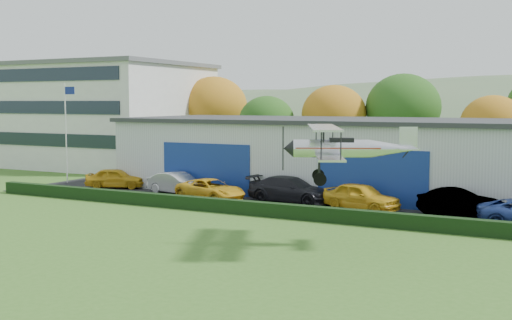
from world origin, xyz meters
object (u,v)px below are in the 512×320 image
at_px(car_1, 177,183).
at_px(car_2, 211,190).
at_px(flagpole, 67,124).
at_px(hangar, 396,157).
at_px(car_4, 361,196).
at_px(office_block, 98,114).
at_px(biplane, 343,147).
at_px(car_3, 291,190).
at_px(car_0, 116,178).
at_px(car_5, 461,202).

xyz_separation_m(car_1, car_2, (3.46, -1.23, -0.07)).
distance_m(flagpole, car_1, 12.00).
relative_size(hangar, car_4, 8.49).
xyz_separation_m(office_block, biplane, (34.87, -23.95, -0.69)).
bearing_deg(hangar, car_3, -126.49).
relative_size(car_0, car_4, 0.92).
distance_m(hangar, flagpole, 25.68).
distance_m(office_block, biplane, 42.31).
bearing_deg(car_5, car_2, 70.77).
bearing_deg(biplane, car_5, 45.97).
bearing_deg(office_block, car_0, -45.40).
bearing_deg(hangar, car_2, -140.40).
relative_size(car_2, car_3, 0.88).
bearing_deg(hangar, office_block, 167.99).
bearing_deg(car_5, car_0, 64.67).
relative_size(car_0, biplane, 0.66).
bearing_deg(flagpole, car_5, -1.79).
xyz_separation_m(car_5, biplane, (-3.65, -10.00, 3.69)).
height_order(hangar, car_0, hangar).
xyz_separation_m(car_0, car_4, (19.39, -0.94, 0.06)).
distance_m(hangar, car_1, 15.50).
bearing_deg(hangar, car_1, -152.23).
xyz_separation_m(flagpole, car_1, (11.26, -1.19, -3.96)).
bearing_deg(car_3, hangar, -31.44).
xyz_separation_m(car_1, biplane, (15.49, -9.75, 3.70)).
bearing_deg(flagpole, biplane, -22.25).
relative_size(hangar, biplane, 6.07).
height_order(hangar, car_2, hangar).
distance_m(car_1, car_2, 3.67).
bearing_deg(car_2, car_0, 93.48).
xyz_separation_m(flagpole, biplane, (26.76, -10.95, -0.26)).
bearing_deg(office_block, flagpole, -58.03).
bearing_deg(office_block, hangar, -12.01).
height_order(car_2, car_3, car_3).
distance_m(car_4, biplane, 10.26).
relative_size(car_1, car_5, 0.98).
bearing_deg(car_0, car_3, -114.53).
bearing_deg(biplane, car_1, 123.82).
height_order(flagpole, car_3, flagpole).
bearing_deg(car_4, car_1, 105.22).
distance_m(car_0, car_2, 9.56).
xyz_separation_m(flagpole, car_5, (30.40, -0.95, -3.95)).
bearing_deg(car_0, office_block, 21.09).
height_order(car_4, biplane, biplane).
bearing_deg(car_5, flagpole, 63.60).
bearing_deg(car_3, biplane, -140.25).
height_order(flagpole, biplane, flagpole).
bearing_deg(car_5, car_3, 65.10).
bearing_deg(car_5, office_block, 45.48).
relative_size(flagpole, car_4, 1.67).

